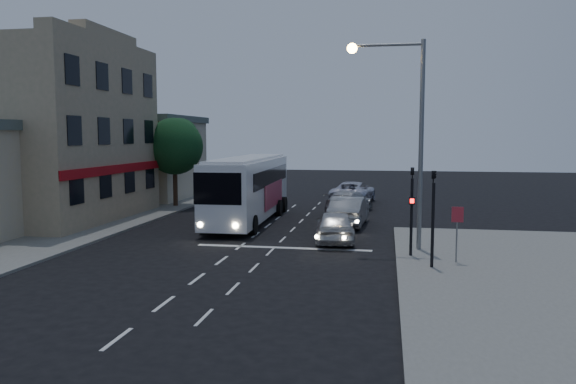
% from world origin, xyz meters
% --- Properties ---
extents(ground, '(120.00, 120.00, 0.00)m').
position_xyz_m(ground, '(0.00, 0.00, 0.00)').
color(ground, black).
extents(sidewalk_far, '(12.00, 50.00, 0.12)m').
position_xyz_m(sidewalk_far, '(-13.00, 8.00, 0.06)').
color(sidewalk_far, slate).
rests_on(sidewalk_far, ground).
extents(road_markings, '(8.00, 30.55, 0.01)m').
position_xyz_m(road_markings, '(1.29, 3.31, 0.00)').
color(road_markings, silver).
rests_on(road_markings, ground).
extents(tour_bus, '(2.97, 12.46, 3.81)m').
position_xyz_m(tour_bus, '(-1.42, 9.31, 2.06)').
color(tour_bus, silver).
rests_on(tour_bus, ground).
extents(car_suv, '(2.23, 4.66, 1.54)m').
position_xyz_m(car_suv, '(4.19, 3.80, 0.77)').
color(car_suv, silver).
rests_on(car_suv, ground).
extents(car_sedan_a, '(2.07, 5.12, 1.65)m').
position_xyz_m(car_sedan_a, '(4.51, 8.80, 0.83)').
color(car_sedan_a, '#9D9D9D').
rests_on(car_sedan_a, ground).
extents(car_sedan_b, '(3.27, 5.48, 1.49)m').
position_xyz_m(car_sedan_b, '(4.16, 14.22, 0.74)').
color(car_sedan_b, '#B0B0B1').
rests_on(car_sedan_b, ground).
extents(car_sedan_c, '(3.42, 6.17, 1.64)m').
position_xyz_m(car_sedan_c, '(4.09, 19.64, 0.82)').
color(car_sedan_c, silver).
rests_on(car_sedan_c, ground).
extents(traffic_signal_main, '(0.25, 0.35, 4.10)m').
position_xyz_m(traffic_signal_main, '(7.60, 0.78, 2.42)').
color(traffic_signal_main, black).
rests_on(traffic_signal_main, sidewalk_near).
extents(traffic_signal_side, '(0.18, 0.15, 4.10)m').
position_xyz_m(traffic_signal_side, '(8.30, -1.20, 2.42)').
color(traffic_signal_side, black).
rests_on(traffic_signal_side, sidewalk_near).
extents(regulatory_sign, '(0.45, 0.12, 2.20)m').
position_xyz_m(regulatory_sign, '(9.30, -0.24, 1.60)').
color(regulatory_sign, slate).
rests_on(regulatory_sign, sidewalk_near).
extents(streetlight, '(3.32, 0.44, 9.00)m').
position_xyz_m(streetlight, '(7.34, 2.20, 5.73)').
color(streetlight, slate).
rests_on(streetlight, sidewalk_near).
extents(main_building, '(10.12, 12.00, 11.00)m').
position_xyz_m(main_building, '(-13.96, 8.00, 5.16)').
color(main_building, gray).
rests_on(main_building, sidewalk_far).
extents(low_building_north, '(9.40, 9.40, 6.50)m').
position_xyz_m(low_building_north, '(-13.50, 20.00, 3.39)').
color(low_building_north, '#B7AA98').
rests_on(low_building_north, sidewalk_far).
extents(street_tree, '(4.00, 4.00, 6.20)m').
position_xyz_m(street_tree, '(-8.21, 15.02, 4.50)').
color(street_tree, black).
rests_on(street_tree, sidewalk_far).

